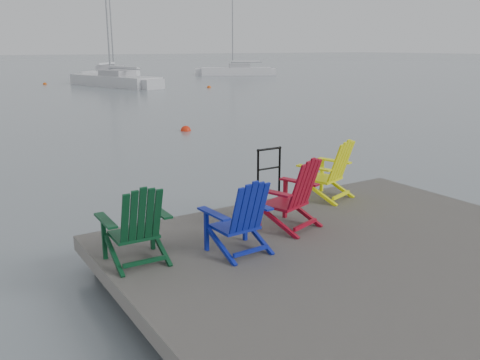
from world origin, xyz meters
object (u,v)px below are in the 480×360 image
handrail (269,169)px  sailboat_mid (112,74)px  sailboat_near (115,81)px  buoy_c (209,88)px  chair_red (292,193)px  buoy_a (186,131)px  sailboat_far (236,72)px  chair_green (137,224)px  chair_blue (241,216)px  chair_yellow (330,169)px  buoy_d (45,84)px

handrail → sailboat_mid: sailboat_mid is taller
sailboat_near → buoy_c: sailboat_near is taller
handrail → sailboat_mid: bearing=74.8°
chair_red → buoy_a: bearing=52.6°
sailboat_near → sailboat_far: sailboat_near is taller
chair_green → sailboat_near: (11.30, 34.23, -0.64)m
chair_red → sailboat_mid: (12.14, 44.19, -0.67)m
chair_blue → buoy_c: bearing=58.4°
handrail → chair_yellow: 1.04m
chair_yellow → buoy_d: chair_yellow is taller
sailboat_far → buoy_c: size_ratio=33.01×
chair_yellow → buoy_a: size_ratio=2.65×
chair_red → sailboat_near: sailboat_near is taller
chair_green → handrail: bearing=26.0°
chair_blue → buoy_c: chair_blue is taller
chair_yellow → buoy_a: chair_yellow is taller
chair_yellow → buoy_c: size_ratio=3.21×
chair_yellow → buoy_c: chair_yellow is taller
buoy_c → buoy_d: 14.06m
chair_red → sailboat_near: size_ratio=0.08×
chair_yellow → buoy_d: size_ratio=3.17×
handrail → buoy_d: bearing=83.7°
sailboat_far → handrail: bearing=176.8°
handrail → sailboat_far: bearing=58.8°
handrail → buoy_a: 10.70m
buoy_c → handrail: bearing=-116.9°
sailboat_far → buoy_c: sailboat_far is taller
chair_yellow → sailboat_near: size_ratio=0.08×
chair_blue → chair_red: bearing=15.4°
chair_red → handrail: bearing=50.0°
buoy_a → chair_green: bearing=-118.7°
chair_green → chair_red: bearing=1.2°
chair_red → buoy_d: bearing=64.8°
chair_blue → chair_red: 1.16m
chair_blue → sailboat_near: size_ratio=0.08×
chair_blue → sailboat_mid: bearing=70.0°
sailboat_near → sailboat_mid: size_ratio=0.95×
chair_red → buoy_d: size_ratio=3.21×
chair_yellow → sailboat_mid: sailboat_mid is taller
handrail → chair_yellow: chair_yellow is taller
chair_blue → buoy_d: 39.65m
chair_yellow → buoy_d: (3.23, 38.03, -1.01)m
chair_blue → sailboat_far: (26.65, 43.07, -0.63)m
chair_green → buoy_c: size_ratio=3.09×
handrail → buoy_c: bearing=63.1°
sailboat_mid → sailboat_far: bearing=32.9°
chair_red → chair_yellow: (1.44, 0.81, -0.01)m
chair_blue → sailboat_near: sailboat_near is taller
buoy_c → sailboat_mid: bearing=98.6°
chair_blue → buoy_a: 12.82m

